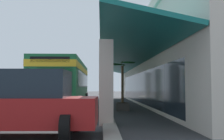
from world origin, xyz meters
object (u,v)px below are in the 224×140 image
(transit_bus, at_px, (65,81))
(parked_suv_red, at_px, (15,102))
(pedestrian, at_px, (65,100))
(potted_palm, at_px, (122,98))

(transit_bus, bearing_deg, parked_suv_red, -0.31)
(pedestrian, bearing_deg, transit_bus, -172.43)
(parked_suv_red, relative_size, potted_palm, 1.57)
(transit_bus, bearing_deg, potted_palm, 62.93)
(parked_suv_red, xyz_separation_m, potted_palm, (-8.70, 3.89, -0.22))
(parked_suv_red, height_order, potted_palm, potted_palm)
(transit_bus, bearing_deg, pedestrian, 7.57)
(potted_palm, bearing_deg, pedestrian, -27.34)
(pedestrian, bearing_deg, potted_palm, 152.66)
(transit_bus, distance_m, parked_suv_red, 10.70)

